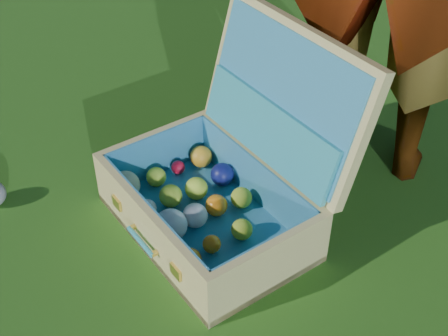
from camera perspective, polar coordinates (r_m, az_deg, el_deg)
ground at (r=1.71m, az=-8.12°, el=-7.10°), size 60.00×60.00×0.00m
suitcase at (r=1.68m, az=0.46°, el=-0.63°), size 0.68×0.64×0.53m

